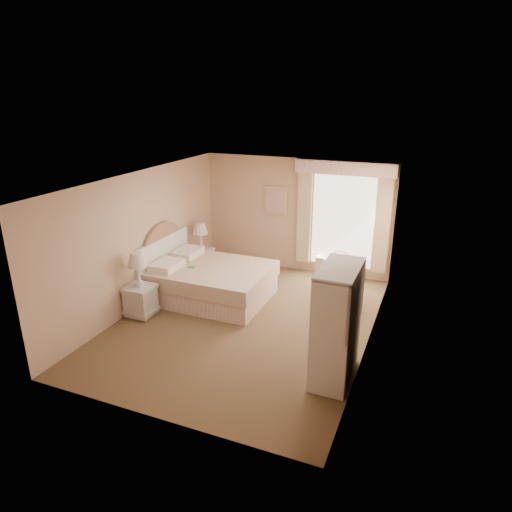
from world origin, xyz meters
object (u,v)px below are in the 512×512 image
at_px(cafe_chair, 338,270).
at_px(nightstand_near, 140,293).
at_px(armoire, 337,333).
at_px(nightstand_far, 201,254).
at_px(bed, 206,280).
at_px(round_table, 340,271).

bearing_deg(cafe_chair, nightstand_near, -144.42).
xyz_separation_m(cafe_chair, armoire, (0.59, -2.79, 0.18)).
relative_size(nightstand_near, nightstand_far, 1.05).
relative_size(bed, nightstand_far, 1.95).
height_order(bed, armoire, armoire).
bearing_deg(nightstand_near, round_table, 37.24).
relative_size(round_table, armoire, 0.41).
bearing_deg(round_table, armoire, -78.72).
distance_m(round_table, cafe_chair, 0.10).
relative_size(cafe_chair, armoire, 0.53).
relative_size(nightstand_near, round_table, 1.70).
xyz_separation_m(round_table, cafe_chair, (-0.02, -0.08, 0.05)).
bearing_deg(nightstand_far, armoire, -37.38).
bearing_deg(bed, round_table, 27.14).
bearing_deg(bed, nightstand_far, 122.83).
relative_size(bed, cafe_chair, 2.46).
bearing_deg(cafe_chair, bed, -155.13).
bearing_deg(cafe_chair, armoire, -78.85).
height_order(nightstand_far, cafe_chair, nightstand_far).
distance_m(nightstand_far, armoire, 4.60).
bearing_deg(bed, armoire, -29.67).
bearing_deg(cafe_chair, nightstand_far, 179.18).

